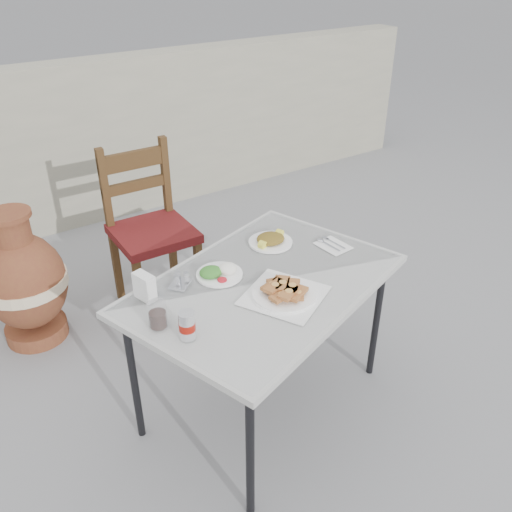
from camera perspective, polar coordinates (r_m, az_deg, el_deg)
ground at (r=2.73m, az=3.82°, el=-15.04°), size 80.00×80.00×0.00m
cafe_table at (r=2.31m, az=0.87°, el=-3.65°), size 1.34×1.10×0.70m
pide_plate at (r=2.19m, az=3.00°, el=-3.59°), size 0.40×0.40×0.06m
salad_rice_plate at (r=2.32m, az=-3.93°, el=-1.70°), size 0.20×0.20×0.05m
salad_chopped_plate at (r=2.56m, az=1.54°, el=1.70°), size 0.21×0.21×0.04m
soda_can at (r=1.97m, az=-7.27°, el=-7.22°), size 0.06×0.06×0.11m
cola_glass at (r=2.04m, az=-10.32°, el=-6.24°), size 0.07×0.07×0.10m
napkin_holder at (r=2.20m, az=-11.64°, el=-3.18°), size 0.08×0.10×0.11m
condiment_caddy at (r=2.27m, az=-7.97°, el=-2.62°), size 0.11×0.11×0.06m
cutlery_napkin at (r=2.57m, az=7.90°, el=1.21°), size 0.13×0.17×0.01m
chair at (r=3.18m, az=-11.10°, el=2.93°), size 0.44×0.44×0.97m
terracotta_urn at (r=3.14m, az=-23.15°, el=-2.56°), size 0.44×0.44×0.77m
back_wall at (r=4.38m, az=-16.42°, el=11.45°), size 6.00×0.25×1.20m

